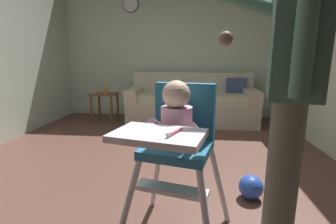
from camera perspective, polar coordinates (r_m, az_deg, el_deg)
ground at (r=2.40m, az=-5.98°, el=-15.97°), size 5.64×6.90×0.10m
wall_far at (r=4.78m, az=0.38°, el=15.52°), size 4.84×0.06×2.73m
couch at (r=4.30m, az=5.64°, el=1.99°), size 2.17×0.86×0.86m
high_chair at (r=1.36m, az=2.24°, el=-4.92°), size 0.72×0.82×0.98m
adult_standing at (r=1.25m, az=26.53°, el=5.18°), size 0.50×0.58×1.68m
toy_ball at (r=2.11m, az=18.86°, el=-16.29°), size 0.19×0.19×0.19m
side_table at (r=4.32m, az=-14.58°, el=2.39°), size 0.40×0.40×0.52m
sippy_cup at (r=4.29m, az=-14.34°, el=4.89°), size 0.07×0.07×0.10m
wall_clock at (r=4.96m, az=-8.72°, el=23.67°), size 0.29×0.04×0.29m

